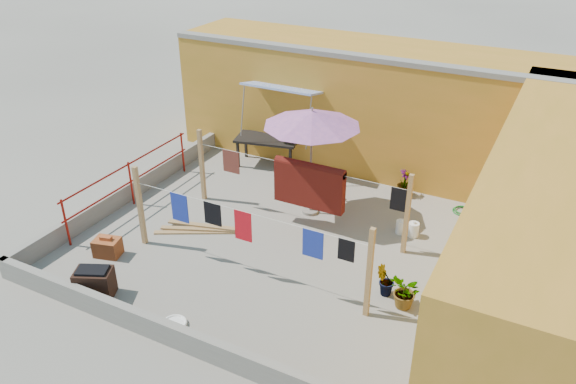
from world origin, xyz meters
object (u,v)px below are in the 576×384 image
at_px(brick_stack, 107,247).
at_px(brazier, 95,283).
at_px(water_jug_a, 413,230).
at_px(green_hose, 462,211).
at_px(plant_back_a, 326,187).
at_px(white_basin, 174,324).
at_px(water_jug_b, 401,227).
at_px(patio_umbrella, 312,119).
at_px(outdoor_table, 267,141).

distance_m(brick_stack, brazier, 1.32).
height_order(brick_stack, water_jug_a, brick_stack).
height_order(green_hose, plant_back_a, plant_back_a).
height_order(brick_stack, white_basin, brick_stack).
xyz_separation_m(brazier, white_basin, (1.79, 0.00, -0.25)).
distance_m(water_jug_a, plant_back_a, 2.42).
xyz_separation_m(white_basin, water_jug_b, (2.56, 4.70, 0.11)).
bearing_deg(brick_stack, water_jug_b, 35.29).
distance_m(patio_umbrella, water_jug_b, 3.05).
bearing_deg(outdoor_table, water_jug_a, -20.44).
bearing_deg(water_jug_a, outdoor_table, 159.56).
xyz_separation_m(patio_umbrella, plant_back_a, (0.09, 0.67, -1.95)).
bearing_deg(plant_back_a, water_jug_a, -13.80).
xyz_separation_m(brick_stack, green_hose, (6.11, 5.15, -0.16)).
height_order(patio_umbrella, outdoor_table, patio_umbrella).
xyz_separation_m(white_basin, green_hose, (3.58, 6.25, -0.01)).
bearing_deg(patio_umbrella, brick_stack, -130.04).
distance_m(water_jug_b, plant_back_a, 2.15).
distance_m(outdoor_table, brick_stack, 5.39).
distance_m(water_jug_a, green_hose, 1.72).
relative_size(patio_umbrella, brazier, 3.58).
bearing_deg(plant_back_a, brazier, -113.53).
relative_size(brick_stack, white_basin, 1.36).
bearing_deg(brazier, brick_stack, 123.99).
bearing_deg(patio_umbrella, white_basin, -95.15).
relative_size(brick_stack, green_hose, 1.30).
relative_size(green_hose, plant_back_a, 0.63).
xyz_separation_m(patio_umbrella, outdoor_table, (-2.15, 1.81, -1.60)).
bearing_deg(water_jug_b, patio_umbrella, -177.28).
bearing_deg(patio_umbrella, plant_back_a, 82.37).
xyz_separation_m(patio_umbrella, white_basin, (-0.41, -4.59, -2.27)).
bearing_deg(outdoor_table, water_jug_b, -21.63).
height_order(outdoor_table, plant_back_a, outdoor_table).
bearing_deg(outdoor_table, white_basin, -74.85).
bearing_deg(green_hose, brick_stack, -139.86).
distance_m(white_basin, water_jug_a, 5.49).
distance_m(brazier, white_basin, 1.81).
height_order(brick_stack, green_hose, brick_stack).
bearing_deg(water_jug_b, plant_back_a, 164.48).
height_order(brick_stack, brazier, brazier).
height_order(outdoor_table, green_hose, outdoor_table).
height_order(brazier, green_hose, brazier).
relative_size(outdoor_table, green_hose, 3.95).
relative_size(white_basin, plant_back_a, 0.61).
bearing_deg(plant_back_a, green_hose, 17.61).
relative_size(brick_stack, plant_back_a, 0.82).
relative_size(patio_umbrella, water_jug_b, 8.26).
xyz_separation_m(water_jug_b, green_hose, (1.02, 1.55, -0.12)).
relative_size(water_jug_b, plant_back_a, 0.47).
relative_size(brick_stack, brazier, 0.76).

